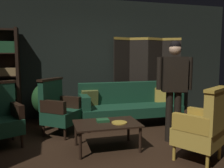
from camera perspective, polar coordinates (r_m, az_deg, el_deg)
ground_plane at (r=3.72m, az=3.35°, el=-16.11°), size 10.00×10.00×0.00m
back_wall at (r=5.81m, az=-4.28°, el=6.25°), size 7.20×0.10×2.80m
folding_screen at (r=5.91m, az=8.39°, el=2.18°), size 1.68×0.37×1.90m
velvet_couch at (r=5.08m, az=4.08°, el=-4.58°), size 2.12×0.78×0.88m
coffee_table at (r=3.71m, az=-1.26°, el=-10.06°), size 1.00×0.64×0.42m
armchair_gilt_accent at (r=3.49m, az=21.12°, el=-9.59°), size 0.80×0.80×1.04m
armchair_wing_left at (r=4.21m, az=-25.46°, el=-7.06°), size 0.77×0.76×1.04m
armchair_wing_right at (r=4.48m, az=-12.85°, el=-5.74°), size 0.81×0.81×1.04m
standing_figure at (r=4.06m, az=14.82°, el=0.57°), size 0.57×0.32×1.70m
potted_plant at (r=5.24m, az=-15.67°, el=-3.82°), size 0.59×0.59×0.88m
book_green_cloth at (r=3.75m, az=-2.26°, el=-8.80°), size 0.19×0.15×0.04m
brass_tray at (r=3.68m, az=1.79°, el=-9.32°), size 0.24×0.24×0.02m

